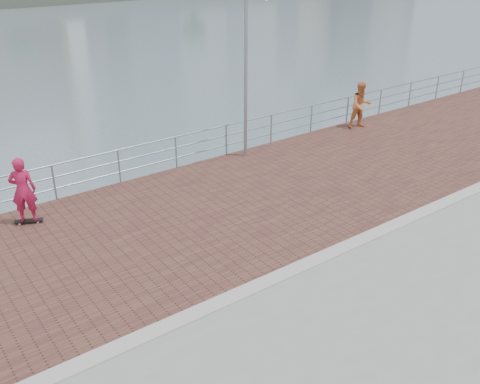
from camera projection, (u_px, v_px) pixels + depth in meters
water at (288, 339)px, 13.28m from camera, size 400.00×400.00×0.00m
brick_lane at (206, 214)px, 15.03m from camera, size 40.00×6.80×0.02m
curb at (291, 271)px, 12.41m from camera, size 40.00×0.40×0.06m
guardrail at (148, 155)px, 17.21m from camera, size 39.06×0.06×1.13m
street_lamp at (254, 33)px, 16.87m from camera, size 0.44×1.29×6.06m
skateboard at (29, 221)px, 14.50m from camera, size 0.75×0.48×0.08m
skateboarder at (23, 190)px, 14.10m from camera, size 0.78×0.67×1.82m
bystander at (361, 105)px, 21.47m from camera, size 1.09×0.98×1.85m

